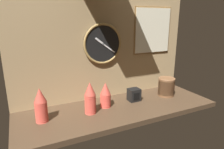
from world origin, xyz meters
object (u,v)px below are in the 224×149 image
(cup_stack_center, at_px, (105,95))
(napkin_dispenser, at_px, (134,95))
(bowl_stack_far_right, at_px, (166,86))
(wall_clock, at_px, (103,44))
(cup_stack_center_left, at_px, (90,98))
(menu_board, at_px, (153,31))
(cup_stack_far_left, at_px, (41,105))

(cup_stack_center, distance_m, napkin_dispenser, 0.28)
(bowl_stack_far_right, bearing_deg, cup_stack_center, 178.64)
(napkin_dispenser, bearing_deg, wall_clock, 140.23)
(cup_stack_center_left, relative_size, cup_stack_center, 1.19)
(cup_stack_center_left, distance_m, bowl_stack_far_right, 0.76)
(wall_clock, distance_m, menu_board, 0.53)
(cup_stack_far_left, height_order, menu_board, menu_board)
(cup_stack_center_left, distance_m, menu_board, 0.90)
(menu_board, height_order, napkin_dispenser, menu_board)
(cup_stack_far_left, xyz_separation_m, napkin_dispenser, (0.77, 0.04, -0.07))
(wall_clock, height_order, menu_board, menu_board)
(bowl_stack_far_right, relative_size, napkin_dispenser, 1.57)
(cup_stack_center_left, height_order, cup_stack_center, cup_stack_center_left)
(wall_clock, bearing_deg, cup_stack_center_left, -131.12)
(cup_stack_center, bearing_deg, cup_stack_far_left, -176.63)
(menu_board, xyz_separation_m, napkin_dispenser, (-0.30, -0.19, -0.53))
(cup_stack_center, xyz_separation_m, wall_clock, (0.06, 0.19, 0.38))
(wall_clock, height_order, napkin_dispenser, wall_clock)
(cup_stack_center_left, bearing_deg, napkin_dispenser, 8.40)
(cup_stack_center, xyz_separation_m, menu_board, (0.58, 0.20, 0.48))
(cup_stack_far_left, relative_size, wall_clock, 0.71)
(cup_stack_center_left, relative_size, menu_board, 0.57)
(cup_stack_far_left, height_order, napkin_dispenser, cup_stack_far_left)
(wall_clock, relative_size, napkin_dispenser, 3.22)
(cup_stack_far_left, distance_m, menu_board, 1.19)
(cup_stack_far_left, distance_m, bowl_stack_far_right, 1.11)
(napkin_dispenser, bearing_deg, cup_stack_center, -178.04)
(cup_stack_far_left, relative_size, menu_board, 0.57)
(menu_board, bearing_deg, wall_clock, -179.02)
(cup_stack_center, bearing_deg, napkin_dispenser, 1.96)
(cup_stack_center, height_order, menu_board, menu_board)
(cup_stack_center_left, xyz_separation_m, napkin_dispenser, (0.42, 0.06, -0.07))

